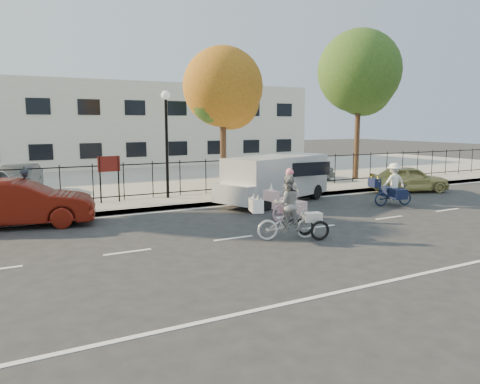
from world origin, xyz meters
TOP-DOWN VIEW (x-y plane):
  - ground at (0.00, 0.00)m, footprint 120.00×120.00m
  - road_markings at (0.00, 0.00)m, footprint 60.00×9.52m
  - curb at (0.00, 5.05)m, footprint 60.00×0.10m
  - sidewalk at (0.00, 6.10)m, footprint 60.00×2.20m
  - parking_lot at (0.00, 15.00)m, footprint 60.00×15.60m
  - iron_fence at (0.00, 7.20)m, footprint 58.00×0.06m
  - building at (0.00, 25.00)m, footprint 34.00×10.00m
  - lamppost at (0.50, 6.80)m, footprint 0.36×0.36m
  - street_sign at (-1.85, 6.80)m, footprint 0.85×0.06m
  - zebra_trike at (1.28, -0.78)m, footprint 2.07×1.23m
  - unicorn_bike at (2.75, 1.32)m, footprint 1.76×1.25m
  - bull_bike at (7.90, 1.69)m, footprint 1.85×1.30m
  - white_van at (4.23, 4.50)m, footprint 5.75×3.38m
  - red_sedan at (-5.16, 4.50)m, footprint 4.69×2.49m
  - gold_sedan at (11.34, 3.98)m, footprint 3.89×2.57m
  - pedestrian at (-4.93, 5.40)m, footprint 0.69×0.61m
  - lot_car_c at (-4.81, 10.94)m, footprint 2.34×4.06m
  - lot_car_d at (9.49, 9.83)m, footprint 1.81×4.03m
  - tree_mid at (3.74, 7.95)m, footprint 3.63×3.61m
  - tree_east at (12.04, 8.26)m, footprint 4.45×4.45m

SIDE VIEW (x-z plane):
  - ground at x=0.00m, z-range 0.00..0.00m
  - road_markings at x=0.00m, z-range 0.00..0.01m
  - curb at x=0.00m, z-range 0.00..0.15m
  - sidewalk at x=0.00m, z-range 0.00..0.15m
  - parking_lot at x=0.00m, z-range 0.00..0.15m
  - gold_sedan at x=11.34m, z-range 0.00..1.23m
  - unicorn_bike at x=2.75m, z-range -0.23..1.51m
  - bull_bike at x=7.90m, z-range -0.17..1.50m
  - zebra_trike at x=1.28m, z-range -0.20..1.57m
  - red_sedan at x=-5.16m, z-range 0.00..1.47m
  - lot_car_c at x=-4.81m, z-range 0.15..1.42m
  - lot_car_d at x=9.49m, z-range 0.15..1.49m
  - iron_fence at x=0.00m, z-range 0.15..1.65m
  - pedestrian at x=-4.93m, z-range 0.15..1.73m
  - white_van at x=4.23m, z-range 0.10..1.98m
  - street_sign at x=-1.85m, z-range 0.52..2.32m
  - building at x=0.00m, z-range 0.00..6.00m
  - lamppost at x=0.50m, z-range 0.95..5.28m
  - tree_mid at x=3.74m, z-range 1.32..7.94m
  - tree_east at x=12.04m, z-range 1.64..9.80m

